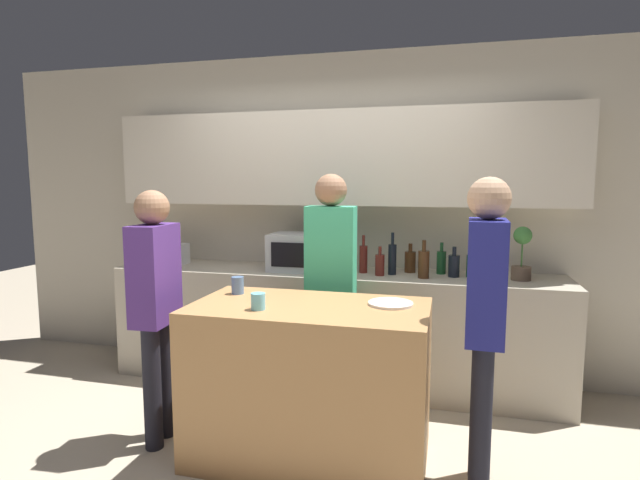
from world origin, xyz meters
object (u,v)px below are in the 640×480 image
(microwave, at_px, (303,252))
(cup_0, at_px, (238,285))
(bottle_3, at_px, (410,261))
(person_right, at_px, (331,272))
(potted_plant, at_px, (522,253))
(person_left, at_px, (485,307))
(bottle_4, at_px, (424,264))
(toaster, at_px, (172,254))
(plate_on_island, at_px, (391,303))
(cup_1, at_px, (258,301))
(bottle_0, at_px, (363,258))
(bottle_5, at_px, (441,262))
(person_center, at_px, (155,296))
(bottle_2, at_px, (392,259))
(bottle_1, at_px, (380,264))
(bottle_7, at_px, (471,265))

(microwave, relative_size, cup_0, 4.76)
(bottle_3, relative_size, person_right, 0.14)
(potted_plant, distance_m, cup_0, 2.06)
(cup_0, height_order, person_left, person_left)
(bottle_4, bearing_deg, toaster, 177.21)
(potted_plant, xyz_separation_m, plate_on_island, (-0.84, -1.02, -0.18))
(toaster, height_order, bottle_3, bottle_3)
(cup_1, bearing_deg, toaster, 135.19)
(bottle_3, distance_m, person_right, 0.80)
(person_right, bearing_deg, plate_on_island, 131.23)
(toaster, xyz_separation_m, bottle_0, (1.69, 0.00, 0.02))
(microwave, bearing_deg, bottle_5, 5.51)
(person_left, bearing_deg, bottle_5, 13.00)
(person_left, xyz_separation_m, person_center, (-1.93, -0.02, -0.05))
(person_left, relative_size, person_right, 0.98)
(toaster, distance_m, cup_1, 1.86)
(bottle_2, xyz_separation_m, plate_on_island, (0.10, -1.00, -0.11))
(bottle_1, relative_size, bottle_4, 0.79)
(bottle_7, relative_size, person_right, 0.14)
(potted_plant, distance_m, person_right, 1.41)
(microwave, distance_m, bottle_1, 0.64)
(potted_plant, bearing_deg, bottle_7, 175.99)
(bottle_0, distance_m, person_left, 1.45)
(person_right, bearing_deg, bottle_3, -130.99)
(toaster, bearing_deg, person_right, -18.18)
(cup_1, bearing_deg, cup_0, 128.97)
(microwave, xyz_separation_m, bottle_7, (1.31, 0.03, -0.06))
(bottle_0, relative_size, bottle_2, 0.91)
(bottle_7, bearing_deg, microwave, -178.86)
(toaster, xyz_separation_m, person_right, (1.55, -0.51, -0.00))
(potted_plant, height_order, bottle_5, potted_plant)
(toaster, relative_size, bottle_2, 0.79)
(microwave, relative_size, bottle_2, 1.58)
(cup_1, bearing_deg, bottle_3, 62.86)
(bottle_2, relative_size, cup_1, 3.52)
(microwave, height_order, bottle_0, same)
(person_center, bearing_deg, bottle_7, 119.02)
(bottle_2, relative_size, person_center, 0.21)
(bottle_2, relative_size, bottle_5, 1.32)
(potted_plant, bearing_deg, bottle_2, -179.01)
(bottle_5, bearing_deg, person_right, -140.54)
(potted_plant, xyz_separation_m, bottle_2, (-0.94, -0.02, -0.07))
(cup_0, xyz_separation_m, person_right, (0.50, 0.47, 0.03))
(bottle_0, bearing_deg, bottle_2, -4.08)
(microwave, bearing_deg, bottle_7, 1.14)
(plate_on_island, bearing_deg, bottle_5, 76.63)
(bottle_0, height_order, bottle_5, bottle_0)
(plate_on_island, bearing_deg, bottle_3, 88.71)
(cup_0, bearing_deg, bottle_3, 47.37)
(cup_0, relative_size, person_right, 0.06)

